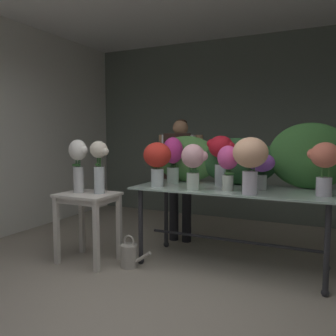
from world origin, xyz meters
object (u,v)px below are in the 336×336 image
Objects in this scene: vase_magenta_freesia at (173,156)px; vase_white_roses_tall at (78,161)px; vase_cream_lisianthus_tall at (99,163)px; display_table_glass at (232,201)px; vase_peach_ranunculus at (250,158)px; vase_blush_dahlias at (194,162)px; watering_can at (130,255)px; florist at (180,166)px; side_table_white at (88,205)px; vase_violet_stock at (262,166)px; vase_scarlet_roses at (157,159)px; vase_crimson_carnations at (221,153)px; vase_coral_tulips at (324,162)px; vase_fuchsia_anemones at (228,163)px.

vase_magenta_freesia is 1.06m from vase_white_roses_tall.
display_table_glass is at bearing 19.15° from vase_cream_lisianthus_tall.
vase_peach_ranunculus is at bearing -24.04° from vase_magenta_freesia.
vase_magenta_freesia is at bearing 135.30° from vase_blush_dahlias.
florist is at bearing 84.22° from watering_can.
side_table_white is 1.26m from vase_blush_dahlias.
vase_violet_stock is at bearing 83.19° from vase_peach_ranunculus.
vase_blush_dahlias is at bearing 11.46° from side_table_white.
vase_blush_dahlias is (-0.32, -0.28, 0.42)m from display_table_glass.
florist is 3.03× the size of vase_magenta_freesia.
display_table_glass is 2.67× the size of side_table_white.
side_table_white is 1.34× the size of vase_cream_lisianthus_tall.
vase_peach_ranunculus is 1.51× the size of watering_can.
vase_crimson_carnations reaches higher than vase_scarlet_roses.
vase_blush_dahlias is at bearing -171.35° from vase_coral_tulips.
display_table_glass is 4.29× the size of vase_scarlet_roses.
vase_violet_stock is at bearing 21.38° from watering_can.
vase_white_roses_tall is at bearing -163.76° from vase_violet_stock.
vase_white_roses_tall reaches higher than vase_blush_dahlias.
vase_scarlet_roses is (0.70, 0.30, 0.50)m from side_table_white.
vase_coral_tulips is (0.86, 0.07, 0.03)m from vase_fuchsia_anemones.
vase_blush_dahlias is 0.87× the size of vase_peach_ranunculus.
vase_white_roses_tall reaches higher than vase_coral_tulips.
display_table_glass is 0.90m from vase_scarlet_roses.
vase_scarlet_roses reaches higher than vase_violet_stock.
side_table_white is 1.80m from vase_peach_ranunculus.
vase_magenta_freesia is 0.91× the size of vase_white_roses_tall.
vase_blush_dahlias reaches higher than watering_can.
display_table_glass is 3.50× the size of vase_white_roses_tall.
florist is 0.85m from vase_scarlet_roses.
vase_white_roses_tall is 0.24m from vase_cream_lisianthus_tall.
vase_fuchsia_anemones is 0.87m from vase_coral_tulips.
display_table_glass is 0.97m from vase_coral_tulips.
vase_crimson_carnations reaches higher than vase_white_roses_tall.
watering_can is at bearing -168.87° from vase_coral_tulips.
vase_fuchsia_anemones is 0.84× the size of vase_peach_ranunculus.
vase_blush_dahlias is 1.27m from vase_white_roses_tall.
vase_magenta_freesia is at bearing 68.67° from watering_can.
florist is 1.17m from vase_fuchsia_anemones.
vase_cream_lisianthus_tall reaches higher than vase_coral_tulips.
side_table_white is at bearing -154.09° from vase_crimson_carnations.
vase_fuchsia_anemones reaches higher than watering_can.
florist is at bearing 103.85° from vase_magenta_freesia.
watering_can is (-0.11, -1.08, -0.86)m from florist.
vase_white_roses_tall is at bearing -167.74° from vase_fuchsia_anemones.
vase_white_roses_tall is (-1.41, -0.63, -0.09)m from vase_crimson_carnations.
vase_cream_lisianthus_tall reaches higher than watering_can.
display_table_glass is 3.86× the size of vase_magenta_freesia.
vase_fuchsia_anemones is 0.79× the size of vase_cream_lisianthus_tall.
vase_crimson_carnations reaches higher than side_table_white.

